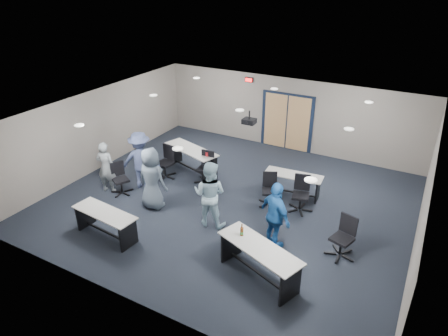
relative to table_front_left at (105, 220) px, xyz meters
The scene contains 25 objects.
floor 3.67m from the table_front_left, 57.29° to the left, with size 10.00×10.00×0.00m, color black.
back_wall 7.86m from the table_front_left, 75.43° to the left, with size 10.00×0.04×2.70m, color gray.
front_wall 2.58m from the table_front_left, 36.19° to the right, with size 10.00×0.04×2.70m, color gray.
left_wall 4.39m from the table_front_left, 134.74° to the left, with size 0.04×9.00×2.70m, color gray.
right_wall 7.66m from the table_front_left, 23.73° to the left, with size 0.04×9.00×2.70m, color gray.
ceiling 4.25m from the table_front_left, 57.29° to the left, with size 10.00×9.00×0.04m, color white.
double_door 7.80m from the table_front_left, 75.36° to the left, with size 2.00×0.07×2.20m.
exit_sign 7.76m from the table_front_left, 87.21° to the left, with size 0.32×0.07×0.18m.
ceiling_projector 4.63m from the table_front_left, 57.52° to the left, with size 0.35×0.32×0.37m.
ceiling_can_lights 4.42m from the table_front_left, 59.30° to the left, with size 6.24×5.74×0.02m, color silver, non-canonical shape.
table_front_left is the anchor object (origin of this frame).
table_front_right 4.06m from the table_front_left, ahead, with size 2.14×1.34×1.13m.
table_back_left 4.12m from the table_front_left, 91.19° to the left, with size 2.18×1.26×0.98m.
table_back_right 5.49m from the table_front_left, 51.23° to the left, with size 1.75×0.71×0.69m.
chair_back_a 3.42m from the table_front_left, 100.66° to the left, with size 0.68×0.68×1.09m, color black, non-canonical shape.
chair_back_b 3.75m from the table_front_left, 78.99° to the left, with size 0.66×0.66×1.04m, color black, non-canonical shape.
chair_back_c 4.58m from the table_front_left, 48.24° to the left, with size 0.62×0.62×0.98m, color black, non-canonical shape.
chair_back_d 5.30m from the table_front_left, 42.04° to the left, with size 0.66×0.66×1.06m, color black, non-canonical shape.
chair_loose_left 2.20m from the table_front_left, 122.13° to the left, with size 0.62×0.62×0.99m, color black, non-canonical shape.
chair_loose_right 5.84m from the table_front_left, 21.08° to the left, with size 0.66×0.66×1.05m, color black, non-canonical shape.
person_gray 2.44m from the table_front_left, 132.34° to the left, with size 0.59×0.39×1.62m, color gray.
person_plaid 1.78m from the table_front_left, 84.46° to the left, with size 0.89×0.58×1.83m, color slate.
person_lightblue 2.72m from the table_front_left, 41.08° to the left, with size 0.89×0.69×1.83m, color #ACD2E4.
person_navy 4.27m from the table_front_left, 23.40° to the left, with size 1.03×0.43×1.76m, color #1B5297.
person_back 2.70m from the table_front_left, 109.35° to the left, with size 1.18×0.68×1.83m, color #434F79.
Camera 1 is at (4.73, -9.00, 6.20)m, focal length 32.00 mm.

